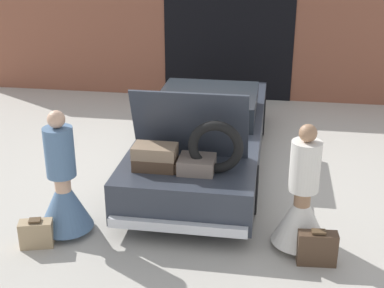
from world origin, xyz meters
TOP-DOWN VIEW (x-y plane):
  - ground_plane at (0.00, 0.00)m, footprint 40.00×40.00m
  - garage_wall_back at (0.00, 3.71)m, footprint 12.00×0.14m
  - car at (0.00, -0.02)m, footprint 1.81×4.94m
  - person_left at (-1.44, -2.33)m, footprint 0.68×0.68m
  - person_right at (1.44, -2.21)m, footprint 0.67×0.67m
  - suitcase_beside_left_person at (-1.67, -2.70)m, footprint 0.43×0.29m
  - suitcase_beside_right_person at (1.63, -2.54)m, footprint 0.45×0.20m

SIDE VIEW (x-z plane):
  - ground_plane at x=0.00m, z-range 0.00..0.00m
  - suitcase_beside_left_person at x=-1.67m, z-range -0.01..0.35m
  - suitcase_beside_right_person at x=1.63m, z-range -0.01..0.42m
  - car at x=0.00m, z-range -0.31..1.39m
  - person_right at x=1.44m, z-range -0.23..1.33m
  - person_left at x=-1.44m, z-range -0.24..1.37m
  - garage_wall_back at x=0.00m, z-range -0.01..2.79m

